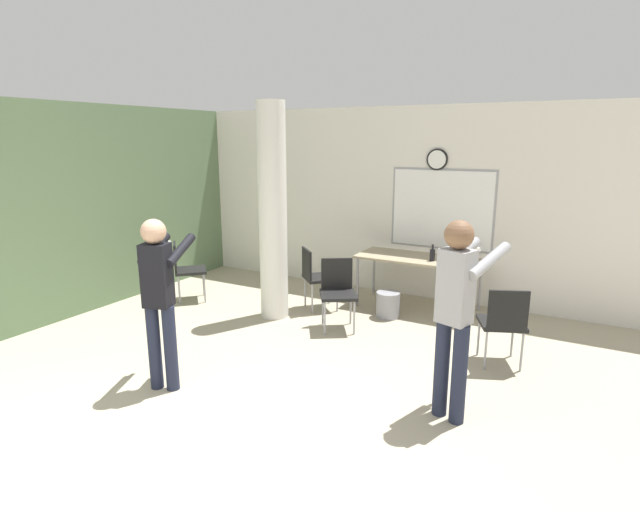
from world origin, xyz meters
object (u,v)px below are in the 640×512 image
Objects in this scene: chair_table_front at (338,289)px; person_playing_front at (159,291)px; folding_table at (419,261)px; chair_table_left at (316,274)px; chair_mid_room at (503,320)px; person_playing_side at (456,305)px; chair_by_left_wall at (185,267)px; bottle_on_table at (432,255)px.

person_playing_front is (-0.74, -2.19, 0.46)m from chair_table_front.
folding_table is 1.95× the size of chair_table_left.
chair_mid_room is 0.53× the size of person_playing_front.
folding_table is 2.86m from person_playing_side.
chair_mid_room is 0.51× the size of person_playing_side.
chair_table_front is at bearing 2.49° from chair_by_left_wall.
person_playing_front reaches higher than folding_table.
bottle_on_table is 2.67m from person_playing_side.
folding_table is 1.95× the size of chair_mid_room.
person_playing_front reaches higher than bottle_on_table.
chair_table_left is at bearing 17.33° from chair_by_left_wall.
chair_table_front is 2.36m from person_playing_front.
chair_mid_room is at bearing -13.94° from chair_table_left.
person_playing_front reaches higher than chair_table_left.
person_playing_side reaches higher than folding_table.
chair_table_front reaches higher than folding_table.
person_playing_side reaches higher than bottle_on_table.
chair_table_left is at bearing -149.46° from folding_table.
person_playing_side is (2.37, -1.88, 0.50)m from chair_table_left.
chair_by_left_wall is 1.95m from chair_table_left.
chair_by_left_wall is 0.53× the size of person_playing_front.
bottle_on_table is at bearing 132.05° from chair_mid_room.
folding_table is 0.99× the size of person_playing_side.
bottle_on_table reaches higher than chair_mid_room.
bottle_on_table is 0.26× the size of chair_table_left.
chair_by_left_wall is 0.51× the size of person_playing_side.
bottle_on_table is (0.21, -0.10, 0.13)m from folding_table.
chair_table_left is 0.53× the size of person_playing_front.
chair_table_front is at bearing 141.96° from person_playing_side.
chair_mid_room is at bearing -4.70° from chair_table_front.
person_playing_side is (1.14, -2.61, 0.32)m from folding_table.
person_playing_side is at bearing 17.33° from person_playing_front.
person_playing_side is at bearing -38.40° from chair_table_left.
folding_table is 1.95× the size of chair_by_left_wall.
chair_table_front is at bearing -118.50° from folding_table.
bottle_on_table is at bearing -26.09° from folding_table.
chair_table_front is 0.75m from chair_table_left.
person_playing_side reaches higher than chair_mid_room.
chair_table_left is 2.71m from person_playing_front.
chair_by_left_wall is at bearing -177.51° from chair_table_front.
person_playing_front is at bearing -93.46° from chair_table_left.
bottle_on_table is 3.66m from person_playing_front.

